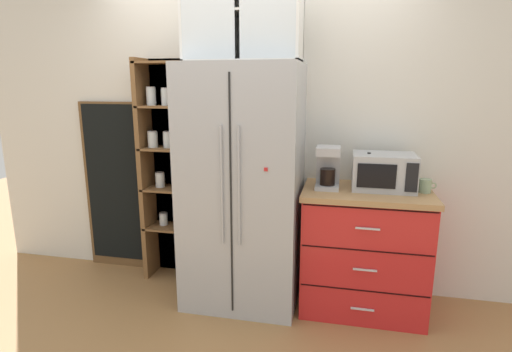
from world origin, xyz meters
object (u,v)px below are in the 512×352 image
Objects in this scene: microwave at (384,172)px; bottle_amber at (368,173)px; mug_sage at (425,186)px; coffee_maker at (328,167)px; chalkboard_menu at (116,186)px; refrigerator at (243,187)px; bottle_cobalt at (367,173)px.

bottle_amber reaches higher than microwave.
microwave is 0.30m from mug_sage.
coffee_maker reaches higher than microwave.
microwave is 1.64× the size of bottle_amber.
chalkboard_menu reaches higher than microwave.
microwave is at bearing 5.40° from refrigerator.
microwave is 1.80× the size of bottle_cobalt.
bottle_cobalt is at bearing 168.89° from mug_sage.
refrigerator is 1.31m from mug_sage.
refrigerator reaches higher than chalkboard_menu.
coffee_maker is 1.27× the size of bottle_cobalt.
chalkboard_menu is (-2.19, 0.18, -0.27)m from bottle_cobalt.
microwave reaches higher than bottle_cobalt.
refrigerator is 0.93m from bottle_amber.
microwave is 0.40m from coffee_maker.
chalkboard_menu is at bearing 174.59° from microwave.
refrigerator is at bearing -175.03° from coffee_maker.
mug_sage is at bearing 0.56° from coffee_maker.
microwave is at bearing -21.01° from bottle_cobalt.
coffee_maker is at bearing 4.97° from refrigerator.
mug_sage is (0.68, 0.01, -0.11)m from coffee_maker.
microwave is (1.02, 0.10, 0.15)m from refrigerator.
bottle_amber reaches higher than bottle_cobalt.
refrigerator is 4.16× the size of microwave.
mug_sage is at bearing -3.83° from bottle_amber.
bottle_amber is at bearing -175.28° from microwave.
bottle_amber reaches higher than mug_sage.
refrigerator is 6.84× the size of bottle_amber.
coffee_maker is at bearing -179.44° from mug_sage.
refrigerator is 1.04m from microwave.
chalkboard_menu is at bearing 166.16° from refrigerator.
mug_sage is at bearing 2.68° from refrigerator.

